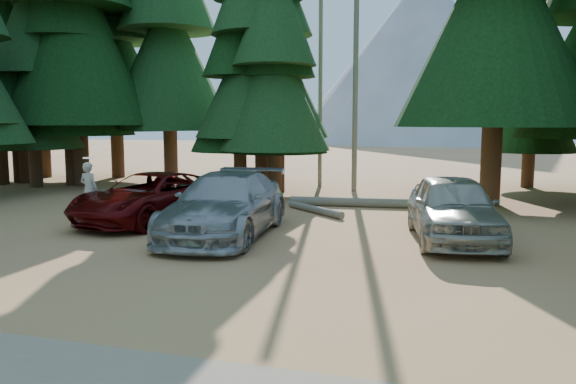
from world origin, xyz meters
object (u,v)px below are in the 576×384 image
object	(u,v)px
frisbee_player	(89,189)
log_mid	(315,210)
silver_minivan_right	(453,208)
silver_minivan_center	(226,205)
log_right	(361,202)
log_left	(181,206)
red_pickup	(150,197)

from	to	relation	value
frisbee_player	log_mid	world-z (taller)	frisbee_player
silver_minivan_right	frisbee_player	xyz separation A→B (m)	(-11.02, -0.63, 0.20)
silver_minivan_center	frisbee_player	xyz separation A→B (m)	(-4.87, 0.55, 0.21)
silver_minivan_center	log_right	bearing A→B (deg)	62.11
frisbee_player	log_left	distance (m)	3.79
red_pickup	log_mid	distance (m)	5.71
red_pickup	log_mid	world-z (taller)	red_pickup
silver_minivan_center	log_left	xyz separation A→B (m)	(-3.42, 3.91, -0.75)
log_mid	red_pickup	bearing A→B (deg)	-103.74
red_pickup	silver_minivan_center	xyz separation A→B (m)	(3.22, -1.44, 0.10)
log_left	log_mid	size ratio (longest dim) A/B	1.25
frisbee_player	log_right	size ratio (longest dim) A/B	0.35
frisbee_player	log_right	xyz separation A→B (m)	(7.66, 6.00, -0.93)
red_pickup	silver_minivan_center	bearing A→B (deg)	-13.88
log_left	log_mid	distance (m)	4.93
red_pickup	log_left	bearing A→B (deg)	104.75
frisbee_player	log_left	xyz separation A→B (m)	(1.45, 3.36, -0.96)
red_pickup	log_left	world-z (taller)	red_pickup
red_pickup	silver_minivan_right	distance (m)	9.38
silver_minivan_right	log_right	world-z (taller)	silver_minivan_right
red_pickup	log_left	xyz separation A→B (m)	(-0.20, 2.47, -0.65)
log_left	log_right	xyz separation A→B (m)	(6.21, 2.64, 0.03)
silver_minivan_right	log_mid	size ratio (longest dim) A/B	1.67
frisbee_player	log_left	size ratio (longest dim) A/B	0.48
log_left	log_right	world-z (taller)	log_right
red_pickup	silver_minivan_center	distance (m)	3.53
silver_minivan_center	log_left	bearing A→B (deg)	126.36
log_left	log_right	size ratio (longest dim) A/B	0.73
red_pickup	log_right	world-z (taller)	red_pickup
silver_minivan_center	log_left	size ratio (longest dim) A/B	1.55
silver_minivan_right	frisbee_player	distance (m)	11.04
log_left	frisbee_player	bearing A→B (deg)	-134.81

